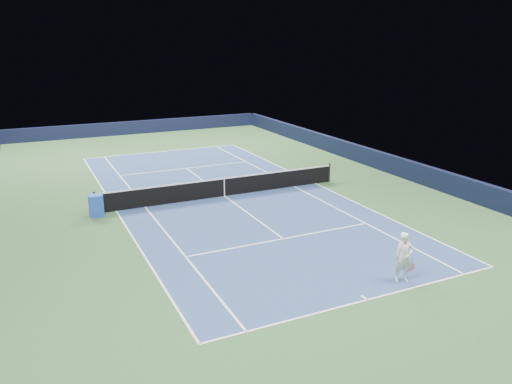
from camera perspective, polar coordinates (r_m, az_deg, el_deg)
name	(u,v)px	position (r m, az deg, el deg)	size (l,w,h in m)	color
ground	(224,196)	(25.77, -3.63, -0.47)	(40.00, 40.00, 0.00)	#2C502C
wall_far	(138,127)	(44.22, -13.33, 7.22)	(22.00, 0.35, 1.10)	black
wall_right	(391,164)	(31.12, 15.21, 3.07)	(0.35, 40.00, 1.10)	black
court_surface	(224,196)	(25.77, -3.63, -0.46)	(10.97, 23.77, 0.01)	navy
baseline_far	(163,151)	(36.72, -10.57, 4.59)	(10.97, 0.08, 0.00)	white
baseline_near	(367,300)	(16.17, 12.61, -11.94)	(10.97, 0.08, 0.00)	white
sideline_doubles_right	(315,183)	(28.16, 6.78, 0.98)	(0.08, 23.77, 0.00)	white
sideline_doubles_left	(116,211)	(24.39, -15.68, -2.09)	(0.08, 23.77, 0.00)	white
sideline_singles_right	(294,186)	(27.48, 4.36, 0.65)	(0.08, 23.77, 0.00)	white
sideline_singles_left	(145,207)	(24.63, -12.56, -1.67)	(0.08, 23.77, 0.00)	white
service_line_far	(186,168)	(31.58, -7.96, 2.70)	(8.23, 0.08, 0.00)	white
service_line_near	(283,239)	(20.30, 3.14, -5.36)	(8.23, 0.08, 0.00)	white
center_service_line	(224,196)	(25.76, -3.63, -0.45)	(0.08, 12.80, 0.00)	white
center_mark_far	(164,152)	(36.58, -10.51, 4.55)	(0.08, 0.30, 0.00)	white
center_mark_near	(364,298)	(16.27, 12.28, -11.72)	(0.08, 0.30, 0.00)	white
tennis_net	(224,187)	(25.62, -3.65, 0.61)	(12.90, 0.10, 1.07)	black
sponsor_cube	(96,205)	(23.83, -17.79, -1.47)	(0.64, 0.58, 1.01)	blue
tennis_player	(404,258)	(17.25, 16.55, -7.19)	(0.83, 1.32, 1.79)	white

